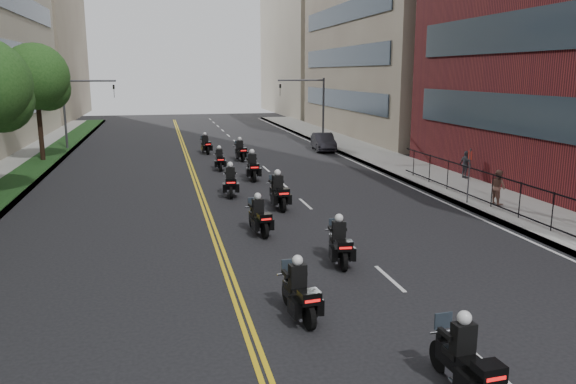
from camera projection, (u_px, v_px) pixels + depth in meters
The scene contains 20 objects.
sidewalk_right at pixel (429, 176), 32.96m from camera, with size 4.00×90.00×0.15m, color gray.
grass_strip at pixel (0, 193), 27.90m from camera, with size 2.00×90.00×0.04m, color #133312.
building_right_far at pixel (327, 24), 82.87m from camera, with size 15.00×28.00×26.00m, color #A99E88.
building_left_far at pixel (8, 18), 73.41m from camera, with size 16.00×28.00×26.00m, color gray.
iron_fence at pixel (571, 218), 20.17m from camera, with size 0.05×28.00×1.50m.
traffic_signal_right at pixel (313, 100), 47.88m from camera, with size 4.09×0.20×5.60m.
traffic_signal_left at pixel (77, 103), 43.73m from camera, with size 4.09×0.20×5.60m.
motorcycle_1 at pixel (466, 363), 10.62m from camera, with size 0.55×2.22×1.64m.
motorcycle_2 at pixel (299, 294), 13.95m from camera, with size 0.63×2.18×1.61m.
motorcycle_3 at pixel (339, 244), 17.94m from camera, with size 0.62×2.20×1.62m.
motorcycle_4 at pixel (259, 218), 21.28m from camera, with size 0.65×2.13×1.58m.
motorcycle_5 at pixel (278, 193), 25.28m from camera, with size 0.57×2.40×1.77m.
motorcycle_6 at pixel (231, 183), 27.88m from camera, with size 0.65×2.30×1.70m.
motorcycle_7 at pixel (252, 168), 32.04m from camera, with size 0.56×2.39×1.76m.
motorcycle_8 at pixel (220, 160), 35.35m from camera, with size 0.48×2.09×1.54m.
motorcycle_9 at pixel (240, 151), 39.08m from camera, with size 0.63×2.23×1.65m.
motorcycle_10 at pixel (206, 145), 42.51m from camera, with size 0.67×2.18×1.61m.
parked_sedan at pixel (323, 142), 44.13m from camera, with size 1.45×4.15×1.37m, color black.
pedestrian_b at pixel (498, 187), 25.48m from camera, with size 0.77×0.60×1.58m, color brown.
pedestrian_c at pixel (466, 165), 31.74m from camera, with size 0.91×0.38×1.56m, color #44434C.
Camera 1 is at (-3.29, -4.78, 6.03)m, focal length 35.00 mm.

